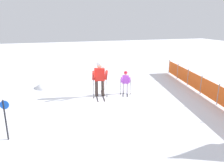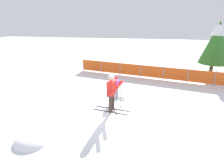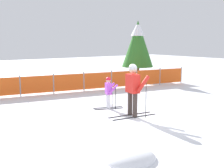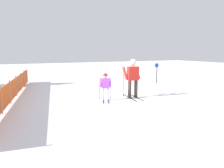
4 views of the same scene
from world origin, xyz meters
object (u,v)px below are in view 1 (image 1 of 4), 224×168
(safety_fence, at_px, (209,89))
(trail_marker, at_px, (5,115))
(skier_child, at_px, (126,81))
(skier_adult, at_px, (100,76))

(safety_fence, xyz_separation_m, trail_marker, (1.32, -8.81, 0.35))
(skier_child, height_order, trail_marker, trail_marker)
(skier_adult, relative_size, trail_marker, 1.32)
(trail_marker, bearing_deg, safety_fence, 98.52)
(skier_adult, height_order, trail_marker, skier_adult)
(skier_adult, relative_size, safety_fence, 0.17)
(trail_marker, bearing_deg, skier_adult, 130.12)
(safety_fence, height_order, trail_marker, trail_marker)
(safety_fence, distance_m, trail_marker, 8.91)
(skier_child, xyz_separation_m, trail_marker, (3.23, -5.20, 0.13))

